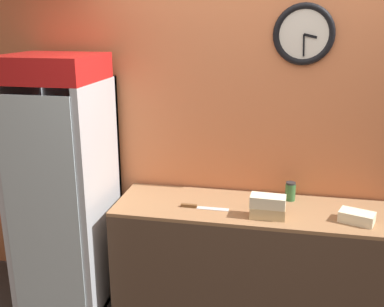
{
  "coord_description": "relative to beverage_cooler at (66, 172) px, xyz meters",
  "views": [
    {
      "loc": [
        0.16,
        -2.08,
        2.13
      ],
      "look_at": [
        -0.43,
        0.85,
        1.23
      ],
      "focal_mm": 42.0,
      "sensor_mm": 36.0,
      "label": 1
    }
  ],
  "objects": [
    {
      "name": "wall_back",
      "position": [
        1.4,
        0.35,
        0.33
      ],
      "size": [
        5.2,
        0.1,
        2.7
      ],
      "color": "#D17547",
      "rests_on": "ground_plane"
    },
    {
      "name": "prep_counter",
      "position": [
        1.4,
        -0.0,
        -0.6
      ],
      "size": [
        1.94,
        0.6,
        0.87
      ],
      "color": "#4C3828",
      "rests_on": "ground_plane"
    },
    {
      "name": "beverage_cooler",
      "position": [
        0.0,
        0.0,
        0.0
      ],
      "size": [
        0.64,
        0.69,
        1.9
      ],
      "color": "#B2B7BC",
      "rests_on": "ground_plane"
    },
    {
      "name": "sandwich_stack_bottom",
      "position": [
        1.51,
        -0.15,
        -0.13
      ],
      "size": [
        0.23,
        0.12,
        0.08
      ],
      "color": "tan",
      "rests_on": "prep_counter"
    },
    {
      "name": "sandwich_stack_middle",
      "position": [
        1.51,
        -0.15,
        -0.05
      ],
      "size": [
        0.24,
        0.13,
        0.08
      ],
      "color": "beige",
      "rests_on": "sandwich_stack_bottom"
    },
    {
      "name": "sandwich_flat_left",
      "position": [
        2.08,
        -0.11,
        -0.13
      ],
      "size": [
        0.25,
        0.19,
        0.07
      ],
      "color": "beige",
      "rests_on": "prep_counter"
    },
    {
      "name": "chefs_knife",
      "position": [
        1.02,
        -0.09,
        -0.16
      ],
      "size": [
        0.34,
        0.05,
        0.02
      ],
      "color": "silver",
      "rests_on": "prep_counter"
    },
    {
      "name": "condiment_jar",
      "position": [
        1.66,
        0.19,
        -0.1
      ],
      "size": [
        0.07,
        0.07,
        0.14
      ],
      "color": "#336B38",
      "rests_on": "prep_counter"
    }
  ]
}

